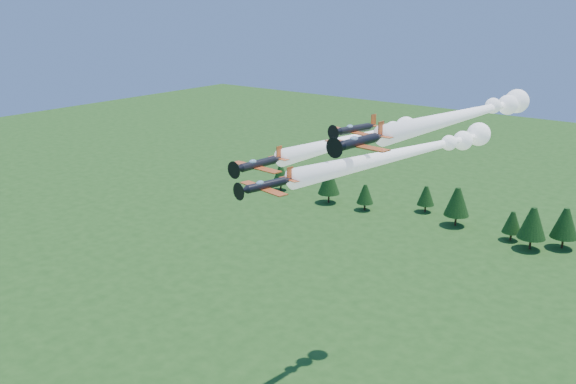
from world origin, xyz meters
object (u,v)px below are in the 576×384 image
Objects in this scene: plane_left at (361,137)px; plane_slot at (354,129)px; plane_lead at (415,150)px; plane_right at (471,113)px.

plane_left is 5.36× the size of plane_slot.
plane_lead is 1.13× the size of plane_left.
plane_slot is (10.21, -18.60, 5.62)m from plane_left.
plane_slot reaches higher than plane_lead.
plane_slot is (-8.84, -16.44, -0.73)m from plane_right.
plane_left is 0.93× the size of plane_right.
plane_lead is 6.05× the size of plane_slot.
plane_lead reaches higher than plane_left.
plane_right is at bearing -1.33° from plane_left.
plane_right is 5.76× the size of plane_slot.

